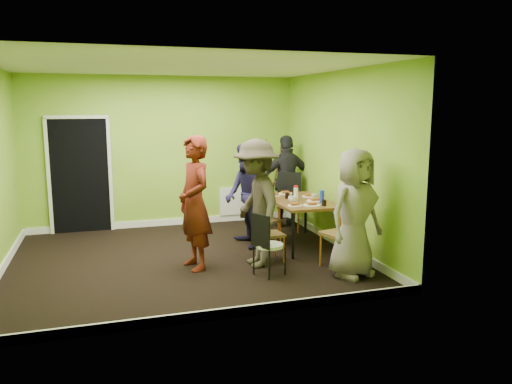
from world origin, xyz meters
TOP-DOWN VIEW (x-y plane):
  - ground at (0.00, 0.00)m, footprint 5.00×5.00m
  - room_walls at (-0.02, 0.04)m, footprint 5.04×4.54m
  - dining_table at (1.92, 0.22)m, footprint 0.90×1.50m
  - chair_left_far at (1.33, 0.33)m, footprint 0.47×0.47m
  - chair_left_near at (1.12, -0.44)m, footprint 0.38×0.38m
  - chair_back_end at (2.16, 1.33)m, footprint 0.59×0.63m
  - chair_front_end at (2.04, -1.10)m, footprint 0.53×0.54m
  - chair_bentwood at (0.92, -1.06)m, footprint 0.45×0.44m
  - easel at (1.86, 1.82)m, footprint 0.66×0.62m
  - plate_near_left at (1.64, 0.69)m, footprint 0.22×0.22m
  - plate_near_right at (1.66, -0.22)m, footprint 0.23×0.23m
  - plate_far_back at (1.89, 0.82)m, footprint 0.25×0.25m
  - plate_far_front at (1.91, -0.27)m, footprint 0.27×0.27m
  - plate_wall_back at (2.17, 0.45)m, footprint 0.23×0.23m
  - plate_wall_front at (2.10, 0.04)m, footprint 0.27×0.27m
  - thermos at (1.85, 0.23)m, footprint 0.07×0.07m
  - blue_bottle at (2.15, -0.11)m, footprint 0.07×0.07m
  - orange_bottle at (1.81, 0.44)m, footprint 0.04×0.04m
  - glass_mid at (1.76, 0.39)m, footprint 0.07×0.07m
  - glass_back at (1.99, 0.67)m, footprint 0.07×0.07m
  - glass_front at (2.09, -0.33)m, footprint 0.07×0.07m
  - cup_a at (1.72, 0.03)m, footprint 0.14×0.14m
  - cup_b at (2.17, 0.24)m, footprint 0.09×0.09m
  - person_standing at (0.08, -0.45)m, footprint 0.59×0.76m
  - person_left_far at (1.08, 0.40)m, footprint 0.71×0.88m
  - person_left_near at (0.93, -0.59)m, footprint 0.69×1.18m
  - person_back_end at (2.19, 1.52)m, footprint 1.01×0.43m
  - person_front_end at (2.03, -1.39)m, footprint 0.97×0.79m

SIDE VIEW (x-z plane):
  - ground at x=0.00m, z-range 0.00..0.00m
  - chair_bentwood at x=0.92m, z-range 0.05..0.90m
  - chair_left_near at x=1.12m, z-range 0.05..0.91m
  - chair_left_far at x=1.33m, z-range 0.06..0.96m
  - chair_front_end at x=2.04m, z-range 0.06..1.11m
  - dining_table at x=1.92m, z-range 0.32..1.07m
  - chair_back_end at x=2.16m, z-range 0.22..1.26m
  - plate_near_left at x=1.64m, z-range 0.75..0.76m
  - plate_near_right at x=1.66m, z-range 0.75..0.76m
  - plate_far_back at x=1.89m, z-range 0.75..0.76m
  - plate_far_front at x=1.91m, z-range 0.75..0.76m
  - plate_wall_back at x=2.17m, z-range 0.75..0.76m
  - plate_wall_front at x=2.10m, z-range 0.75..0.76m
  - cup_b at x=2.17m, z-range 0.75..0.83m
  - orange_bottle at x=1.81m, z-range 0.75..0.84m
  - glass_back at x=1.99m, z-range 0.75..0.84m
  - glass_front at x=2.09m, z-range 0.75..0.84m
  - glass_mid at x=1.76m, z-range 0.75..0.85m
  - cup_a at x=1.72m, z-range 0.75..0.86m
  - easel at x=1.86m, z-range -0.01..1.65m
  - person_left_far at x=1.08m, z-range 0.00..1.69m
  - blue_bottle at x=2.15m, z-range 0.75..0.95m
  - thermos at x=1.85m, z-range 0.75..0.96m
  - person_front_end at x=2.03m, z-range 0.00..1.71m
  - person_back_end at x=2.19m, z-range 0.00..1.72m
  - person_left_near at x=0.93m, z-range 0.00..1.80m
  - person_standing at x=0.08m, z-range 0.00..1.86m
  - room_walls at x=-0.02m, z-range -0.42..2.40m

